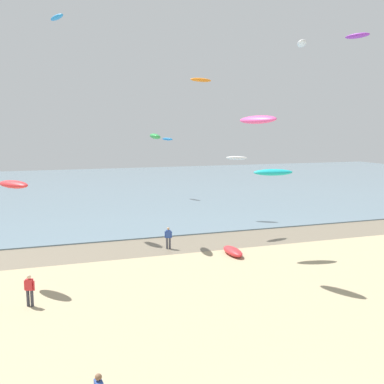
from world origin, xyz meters
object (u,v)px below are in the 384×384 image
(kite_aloft_3, at_px, (302,43))
(kite_aloft_10, at_px, (57,17))
(kite_aloft_0, at_px, (13,184))
(kite_aloft_5, at_px, (237,158))
(person_by_waterline, at_px, (30,289))
(kite_aloft_9, at_px, (201,80))
(person_nearest_camera, at_px, (168,237))
(kite_aloft_7, at_px, (155,136))
(kite_aloft_1, at_px, (357,36))
(grounded_kite, at_px, (233,251))
(kite_aloft_4, at_px, (258,120))
(kite_aloft_8, at_px, (167,139))
(kite_aloft_2, at_px, (273,172))

(kite_aloft_3, relative_size, kite_aloft_10, 1.41)
(kite_aloft_0, bearing_deg, kite_aloft_5, 90.32)
(person_by_waterline, distance_m, kite_aloft_9, 24.45)
(person_nearest_camera, xyz_separation_m, kite_aloft_7, (-0.40, 2.26, 7.75))
(kite_aloft_7, bearing_deg, kite_aloft_3, -51.71)
(kite_aloft_1, relative_size, kite_aloft_3, 0.82)
(grounded_kite, xyz_separation_m, kite_aloft_9, (0.82, 9.25, 13.36))
(kite_aloft_4, bearing_deg, person_by_waterline, -108.68)
(kite_aloft_7, distance_m, kite_aloft_8, 24.46)
(grounded_kite, relative_size, kite_aloft_3, 0.78)
(kite_aloft_0, distance_m, kite_aloft_2, 17.53)
(kite_aloft_0, bearing_deg, kite_aloft_9, 91.18)
(person_by_waterline, relative_size, kite_aloft_3, 0.49)
(kite_aloft_4, bearing_deg, kite_aloft_8, 151.05)
(person_by_waterline, height_order, kite_aloft_10, kite_aloft_10)
(kite_aloft_5, height_order, kite_aloft_8, kite_aloft_8)
(kite_aloft_0, bearing_deg, kite_aloft_2, 58.83)
(kite_aloft_0, height_order, kite_aloft_3, kite_aloft_3)
(kite_aloft_1, distance_m, kite_aloft_9, 20.12)
(person_nearest_camera, xyz_separation_m, kite_aloft_3, (20.94, 15.08, 18.44))
(kite_aloft_5, relative_size, kite_aloft_9, 0.99)
(grounded_kite, xyz_separation_m, kite_aloft_7, (-4.44, 5.45, 8.40))
(kite_aloft_2, height_order, kite_aloft_5, kite_aloft_5)
(grounded_kite, bearing_deg, person_nearest_camera, 52.02)
(kite_aloft_5, xyz_separation_m, kite_aloft_9, (-5.02, -3.00, 7.30))
(kite_aloft_2, xyz_separation_m, kite_aloft_4, (-3.23, -3.68, 3.68))
(person_by_waterline, relative_size, kite_aloft_4, 0.60)
(kite_aloft_1, distance_m, kite_aloft_3, 6.81)
(kite_aloft_1, relative_size, kite_aloft_8, 1.29)
(grounded_kite, bearing_deg, kite_aloft_2, -105.81)
(kite_aloft_2, relative_size, kite_aloft_10, 1.19)
(kite_aloft_3, xyz_separation_m, kite_aloft_5, (-11.06, -6.03, -13.03))
(kite_aloft_0, height_order, kite_aloft_5, kite_aloft_5)
(kite_aloft_10, bearing_deg, kite_aloft_9, 52.67)
(kite_aloft_4, distance_m, kite_aloft_10, 23.02)
(person_by_waterline, distance_m, kite_aloft_0, 6.51)
(kite_aloft_4, bearing_deg, kite_aloft_5, 136.65)
(person_by_waterline, bearing_deg, kite_aloft_2, 15.40)
(kite_aloft_5, distance_m, kite_aloft_7, 12.54)
(grounded_kite, xyz_separation_m, kite_aloft_4, (-0.47, -4.47, 9.53))
(kite_aloft_2, distance_m, kite_aloft_7, 9.87)
(person_by_waterline, distance_m, kite_aloft_5, 27.14)
(grounded_kite, xyz_separation_m, kite_aloft_3, (16.89, 18.27, 19.09))
(kite_aloft_9, bearing_deg, kite_aloft_2, -93.67)
(kite_aloft_7, height_order, kite_aloft_10, kite_aloft_10)
(kite_aloft_5, xyz_separation_m, kite_aloft_10, (-17.05, 1.39, 12.76))
(person_nearest_camera, bearing_deg, kite_aloft_10, 124.50)
(kite_aloft_1, bearing_deg, person_nearest_camera, -92.32)
(kite_aloft_1, relative_size, kite_aloft_2, 0.97)
(kite_aloft_3, bearing_deg, kite_aloft_10, -43.76)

